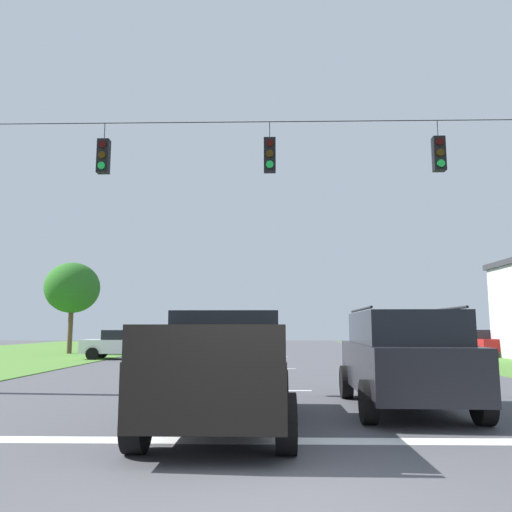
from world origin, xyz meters
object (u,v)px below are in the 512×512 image
(distant_car_crossing_white, at_px, (125,344))
(tree_roadside_right, at_px, (72,288))
(overhead_signal_span, at_px, (266,228))
(distant_car_oncoming, at_px, (482,342))
(suv_black, at_px, (403,357))
(pickup_truck, at_px, (225,368))

(distant_car_crossing_white, height_order, tree_roadside_right, tree_roadside_right)
(tree_roadside_right, bearing_deg, distant_car_crossing_white, -46.10)
(overhead_signal_span, height_order, distant_car_oncoming, overhead_signal_span)
(tree_roadside_right, bearing_deg, distant_car_oncoming, -4.29)
(overhead_signal_span, xyz_separation_m, tree_roadside_right, (-12.47, 18.92, -0.11))
(suv_black, distance_m, tree_roadside_right, 26.55)
(pickup_truck, bearing_deg, overhead_signal_span, 80.47)
(distant_car_crossing_white, bearing_deg, pickup_truck, -69.42)
(suv_black, relative_size, distant_car_crossing_white, 1.11)
(overhead_signal_span, bearing_deg, distant_car_oncoming, 53.53)
(overhead_signal_span, distance_m, suv_black, 4.98)
(overhead_signal_span, xyz_separation_m, suv_black, (2.80, -2.58, -3.21))
(pickup_truck, relative_size, distant_car_crossing_white, 1.24)
(suv_black, height_order, distant_car_crossing_white, suv_black)
(distant_car_crossing_white, relative_size, distant_car_oncoming, 1.01)
(distant_car_crossing_white, distance_m, distant_car_oncoming, 20.39)
(overhead_signal_span, bearing_deg, tree_roadside_right, 123.39)
(distant_car_crossing_white, relative_size, tree_roadside_right, 0.76)
(overhead_signal_span, relative_size, tree_roadside_right, 3.07)
(distant_car_oncoming, distance_m, tree_roadside_right, 25.36)
(pickup_truck, xyz_separation_m, suv_black, (3.53, 1.76, 0.09))
(overhead_signal_span, bearing_deg, pickup_truck, -99.53)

